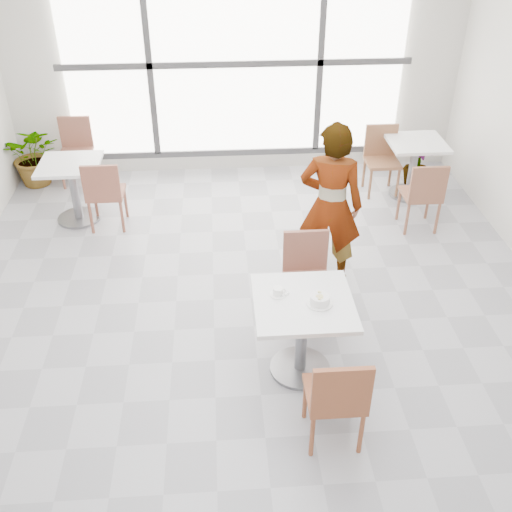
{
  "coord_description": "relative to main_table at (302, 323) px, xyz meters",
  "views": [
    {
      "loc": [
        -0.28,
        -4.3,
        3.67
      ],
      "look_at": [
        0.0,
        -0.3,
        1.0
      ],
      "focal_mm": 41.66,
      "sensor_mm": 36.0,
      "label": 1
    }
  ],
  "objects": [
    {
      "name": "bg_chair_left_far",
      "position": [
        -2.52,
        3.87,
        -0.02
      ],
      "size": [
        0.42,
        0.42,
        0.87
      ],
      "color": "#8C5543",
      "rests_on": "ground"
    },
    {
      "name": "main_table",
      "position": [
        0.0,
        0.0,
        0.0
      ],
      "size": [
        0.8,
        0.8,
        0.75
      ],
      "color": "white",
      "rests_on": "ground"
    },
    {
      "name": "bg_chair_right_far",
      "position": [
        1.49,
        3.3,
        -0.02
      ],
      "size": [
        0.42,
        0.42,
        0.87
      ],
      "color": "#8D5B3D",
      "rests_on": "ground"
    },
    {
      "name": "plant_right",
      "position": [
        2.01,
        3.36,
        -0.2
      ],
      "size": [
        0.38,
        0.38,
        0.64
      ],
      "primitive_type": "imported",
      "rotation": [
        0.0,
        0.0,
        -0.08
      ],
      "color": "#538042",
      "rests_on": "ground"
    },
    {
      "name": "coffee_cup",
      "position": [
        -0.19,
        0.09,
        0.26
      ],
      "size": [
        0.16,
        0.13,
        0.07
      ],
      "color": "white",
      "rests_on": "main_table"
    },
    {
      "name": "bg_chair_left_near",
      "position": [
        -1.96,
        2.52,
        -0.02
      ],
      "size": [
        0.42,
        0.42,
        0.87
      ],
      "rotation": [
        0.0,
        0.0,
        3.14
      ],
      "color": "brown",
      "rests_on": "ground"
    },
    {
      "name": "bg_chair_right_near",
      "position": [
        1.71,
        2.23,
        -0.02
      ],
      "size": [
        0.42,
        0.42,
        0.87
      ],
      "rotation": [
        0.0,
        0.0,
        3.14
      ],
      "color": "brown",
      "rests_on": "ground"
    },
    {
      "name": "floor",
      "position": [
        -0.36,
        0.6,
        -0.52
      ],
      "size": [
        7.0,
        7.0,
        0.0
      ],
      "primitive_type": "plane",
      "color": "#9E9EA5",
      "rests_on": "ground"
    },
    {
      "name": "bg_table_left",
      "position": [
        -2.37,
        2.78,
        -0.04
      ],
      "size": [
        0.7,
        0.7,
        0.75
      ],
      "color": "white",
      "rests_on": "ground"
    },
    {
      "name": "person",
      "position": [
        0.45,
        1.34,
        0.34
      ],
      "size": [
        0.72,
        0.57,
        1.72
      ],
      "primitive_type": "imported",
      "rotation": [
        0.0,
        0.0,
        2.86
      ],
      "color": "black",
      "rests_on": "ground"
    },
    {
      "name": "bg_table_right",
      "position": [
        1.86,
        3.11,
        -0.04
      ],
      "size": [
        0.7,
        0.7,
        0.75
      ],
      "color": "white",
      "rests_on": "ground"
    },
    {
      "name": "window",
      "position": [
        -0.36,
        4.03,
        0.98
      ],
      "size": [
        4.6,
        0.07,
        2.52
      ],
      "color": "white",
      "rests_on": "ground"
    },
    {
      "name": "wall_back",
      "position": [
        -0.36,
        4.1,
        0.98
      ],
      "size": [
        6.0,
        0.0,
        6.0
      ],
      "primitive_type": "plane",
      "rotation": [
        1.57,
        0.0,
        0.0
      ],
      "color": "silver",
      "rests_on": "ground"
    },
    {
      "name": "oatmeal_bowl",
      "position": [
        0.12,
        -0.05,
        0.27
      ],
      "size": [
        0.21,
        0.21,
        0.09
      ],
      "color": "white",
      "rests_on": "main_table"
    },
    {
      "name": "plant_left",
      "position": [
        -3.06,
        3.8,
        -0.1
      ],
      "size": [
        0.8,
        0.7,
        0.84
      ],
      "primitive_type": "imported",
      "rotation": [
        0.0,
        0.0,
        -0.06
      ],
      "color": "#428D44",
      "rests_on": "ground"
    },
    {
      "name": "chair_far",
      "position": [
        0.14,
        0.76,
        -0.02
      ],
      "size": [
        0.42,
        0.42,
        0.87
      ],
      "color": "brown",
      "rests_on": "ground"
    },
    {
      "name": "chair_near",
      "position": [
        0.14,
        -0.79,
        -0.02
      ],
      "size": [
        0.42,
        0.42,
        0.87
      ],
      "rotation": [
        0.0,
        0.0,
        3.14
      ],
      "color": "brown",
      "rests_on": "ground"
    }
  ]
}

